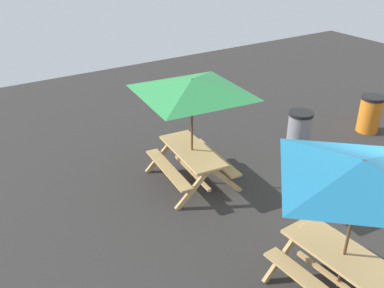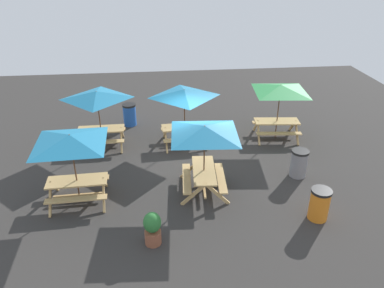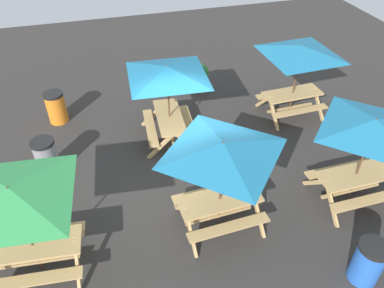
% 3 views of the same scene
% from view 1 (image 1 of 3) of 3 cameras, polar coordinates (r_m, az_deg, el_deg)
% --- Properties ---
extents(picnic_table_1, '(2.82, 2.82, 2.34)m').
position_cam_1_polar(picnic_table_1, '(8.34, 0.00, 6.66)').
color(picnic_table_1, tan).
rests_on(picnic_table_1, ground).
extents(picnic_table_4, '(2.10, 2.10, 2.34)m').
position_cam_1_polar(picnic_table_4, '(5.93, 21.48, -4.59)').
color(picnic_table_4, tan).
rests_on(picnic_table_4, ground).
extents(trash_bin_gray, '(0.59, 0.59, 0.98)m').
position_cam_1_polar(trash_bin_gray, '(10.60, 14.10, 1.72)').
color(trash_bin_gray, gray).
rests_on(trash_bin_gray, ground).
extents(trash_bin_orange, '(0.59, 0.59, 0.98)m').
position_cam_1_polar(trash_bin_orange, '(12.15, 22.63, 3.73)').
color(trash_bin_orange, orange).
rests_on(trash_bin_orange, ground).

